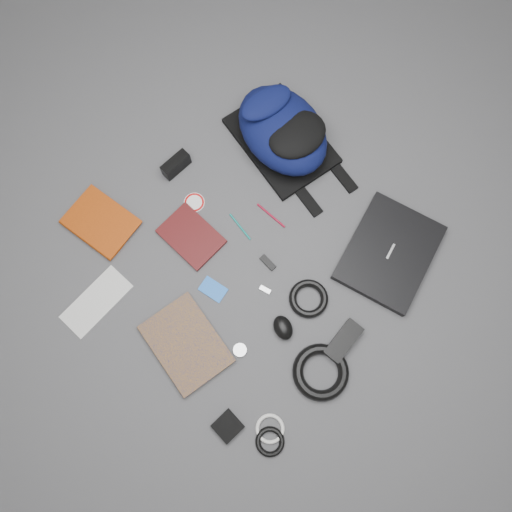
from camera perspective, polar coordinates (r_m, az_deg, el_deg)
ground at (r=1.76m, az=0.00°, el=-0.17°), size 4.00×4.00×0.00m
backpack at (r=1.85m, az=3.05°, el=14.18°), size 0.33×0.45×0.18m
laptop at (r=1.81m, az=14.99°, el=0.37°), size 0.43×0.39×0.04m
textbook_red at (r=1.87m, az=-19.02°, el=1.55°), size 0.23×0.28×0.03m
comic_book at (r=1.72m, az=-10.90°, el=-11.87°), size 0.23×0.30×0.02m
envelope at (r=1.81m, az=-17.77°, el=-4.98°), size 0.26×0.15×0.00m
dvd_case at (r=1.79m, az=-7.42°, el=2.25°), size 0.17×0.23×0.02m
compact_camera at (r=1.87m, az=-9.14°, el=10.26°), size 0.11×0.05×0.06m
sticker_disc at (r=1.84m, az=-7.07°, el=6.09°), size 0.08×0.08×0.00m
pen_teal at (r=1.79m, az=-1.83°, el=3.36°), size 0.01×0.12×0.01m
pen_red at (r=1.81m, az=1.73°, el=4.65°), size 0.03×0.13×0.01m
id_badge at (r=1.74m, az=-4.93°, el=-3.82°), size 0.08×0.10×0.00m
usb_black at (r=1.75m, az=1.36°, el=-0.76°), size 0.03×0.06×0.01m
usb_silver at (r=1.73m, az=1.05°, el=-3.87°), size 0.03×0.04×0.01m
mouse at (r=1.70m, az=3.11°, el=-8.18°), size 0.08×0.10×0.04m
headphone_left at (r=1.71m, az=-4.48°, el=-10.40°), size 0.07×0.07×0.01m
headphone_right at (r=1.70m, az=-1.85°, el=-10.69°), size 0.06×0.06×0.01m
cable_coil at (r=1.73m, az=6.03°, el=-4.86°), size 0.15×0.15×0.03m
power_brick at (r=1.72m, az=9.95°, el=-9.54°), size 0.16×0.09×0.04m
power_cord_coil at (r=1.70m, az=7.40°, el=-13.02°), size 0.24×0.24×0.04m
pouch at (r=1.70m, az=-3.26°, el=-18.84°), size 0.08×0.08×0.02m
earbud_coil at (r=1.70m, az=1.61°, el=-20.44°), size 0.10×0.10×0.02m
white_cable_coil at (r=1.70m, az=1.62°, el=-19.12°), size 0.12×0.12×0.01m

